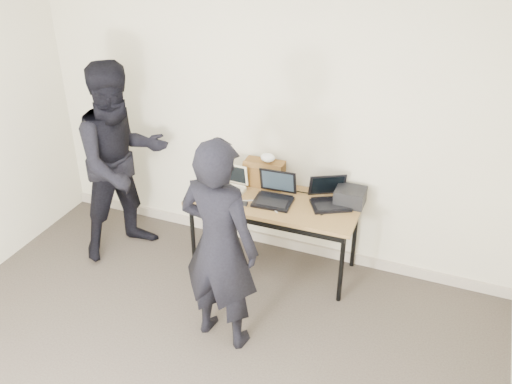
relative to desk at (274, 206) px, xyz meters
The scene contains 13 objects.
room 2.03m from the desk, 94.60° to the right, with size 4.60×4.60×2.80m.
desk is the anchor object (origin of this frame).
laptop_beige 0.45m from the desk, behind, with size 0.30×0.29×0.24m.
laptop_center 0.12m from the desk, 79.12° to the left, with size 0.35×0.34×0.26m.
laptop_right 0.49m from the desk, 16.05° to the left, with size 0.43×0.43×0.24m.
leather_satchel 0.34m from the desk, 128.31° to the left, with size 0.37×0.19×0.25m.
tissue 0.44m from the desk, 122.94° to the left, with size 0.13×0.10×0.08m, color white.
equipment_box 0.67m from the desk, 16.95° to the left, with size 0.25×0.21×0.15m, color black.
power_brick 0.29m from the desk, 142.65° to the right, with size 0.07×0.04×0.03m, color black.
cables 0.07m from the desk, 167.47° to the left, with size 1.16×0.43×0.01m.
person_typist 1.01m from the desk, 93.69° to the right, with size 0.63×0.41×1.73m, color black.
person_observer 1.44m from the desk, behind, with size 0.91×0.71×1.87m, color black.
baseboard 0.71m from the desk, 114.45° to the left, with size 4.50×0.03×0.10m, color #B4A795.
Camera 1 is at (1.61, -2.15, 3.27)m, focal length 40.00 mm.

